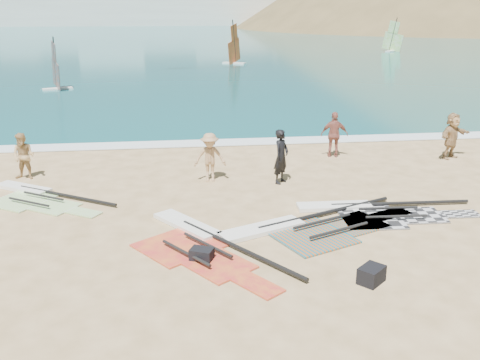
{
  "coord_description": "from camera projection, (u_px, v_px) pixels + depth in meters",
  "views": [
    {
      "loc": [
        -2.5,
        -10.85,
        5.94
      ],
      "look_at": [
        -0.7,
        4.0,
        1.0
      ],
      "focal_mm": 40.0,
      "sensor_mm": 36.0,
      "label": 1
    }
  ],
  "objects": [
    {
      "name": "rig_green",
      "position": [
        35.0,
        197.0,
        17.17
      ],
      "size": [
        4.3,
        3.69,
        0.19
      ],
      "rotation": [
        0.0,
        0.0,
        -0.57
      ],
      "color": "#81CE38",
      "rests_on": "ground"
    },
    {
      "name": "windsurfer_left",
      "position": [
        56.0,
        74.0,
        38.43
      ],
      "size": [
        2.16,
        2.39,
        3.8
      ],
      "rotation": [
        0.0,
        0.0,
        0.39
      ],
      "color": "white",
      "rests_on": "ground"
    },
    {
      "name": "windsurfer_right",
      "position": [
        393.0,
        42.0,
        69.34
      ],
      "size": [
        2.24,
        2.22,
        4.34
      ],
      "rotation": [
        0.0,
        0.0,
        0.73
      ],
      "color": "white",
      "rests_on": "ground"
    },
    {
      "name": "rig_orange",
      "position": [
        307.0,
        227.0,
        14.82
      ],
      "size": [
        5.94,
        3.7,
        0.2
      ],
      "rotation": [
        0.0,
        0.0,
        0.41
      ],
      "color": "#D95715",
      "rests_on": "ground"
    },
    {
      "name": "windsurfer_centre",
      "position": [
        234.0,
        51.0,
        55.0
      ],
      "size": [
        2.47,
        2.6,
        4.48
      ],
      "rotation": [
        0.0,
        0.0,
        -0.54
      ],
      "color": "white",
      "rests_on": "ground"
    },
    {
      "name": "rig_grey",
      "position": [
        373.0,
        211.0,
        15.97
      ],
      "size": [
        5.37,
        2.19,
        0.2
      ],
      "rotation": [
        0.0,
        0.0,
        -0.04
      ],
      "color": "#242426",
      "rests_on": "ground"
    },
    {
      "name": "sea",
      "position": [
        183.0,
        28.0,
        136.81
      ],
      "size": [
        300.0,
        240.0,
        0.06
      ],
      "primitive_type": "cube",
      "color": "#0D555F",
      "rests_on": "ground"
    },
    {
      "name": "beachgoer_back",
      "position": [
        334.0,
        135.0,
        21.54
      ],
      "size": [
        1.15,
        0.64,
        1.85
      ],
      "primitive_type": "imported",
      "rotation": [
        0.0,
        0.0,
        2.96
      ],
      "color": "#985448",
      "rests_on": "ground"
    },
    {
      "name": "far_town",
      "position": [
        125.0,
        9.0,
        150.58
      ],
      "size": [
        160.0,
        8.0,
        12.0
      ],
      "color": "white",
      "rests_on": "ground"
    },
    {
      "name": "beachgoer_mid",
      "position": [
        210.0,
        157.0,
        18.62
      ],
      "size": [
        1.13,
        0.67,
        1.72
      ],
      "primitive_type": "imported",
      "rotation": [
        0.0,
        0.0,
        -0.03
      ],
      "color": "tan",
      "rests_on": "ground"
    },
    {
      "name": "ground",
      "position": [
        291.0,
        273.0,
        12.38
      ],
      "size": [
        300.0,
        300.0,
        0.0
      ],
      "primitive_type": "plane",
      "color": "#D5B07C",
      "rests_on": "ground"
    },
    {
      "name": "gear_bag_near",
      "position": [
        371.0,
        275.0,
        11.92
      ],
      "size": [
        0.73,
        0.72,
        0.38
      ],
      "primitive_type": "cube",
      "rotation": [
        0.0,
        0.0,
        0.73
      ],
      "color": "black",
      "rests_on": "ground"
    },
    {
      "name": "gear_bag_far",
      "position": [
        202.0,
        255.0,
        12.93
      ],
      "size": [
        0.64,
        0.56,
        0.32
      ],
      "primitive_type": "cube",
      "rotation": [
        0.0,
        0.0,
        -0.41
      ],
      "color": "black",
      "rests_on": "ground"
    },
    {
      "name": "beachgoer_right",
      "position": [
        452.0,
        136.0,
        21.36
      ],
      "size": [
        1.77,
        1.31,
        1.86
      ],
      "primitive_type": "imported",
      "rotation": [
        0.0,
        0.0,
        0.5
      ],
      "color": "tan",
      "rests_on": "ground"
    },
    {
      "name": "rig_red",
      "position": [
        199.0,
        242.0,
        13.88
      ],
      "size": [
        4.14,
        5.32,
        0.2
      ],
      "rotation": [
        0.0,
        0.0,
        -0.94
      ],
      "color": "red",
      "rests_on": "ground"
    },
    {
      "name": "beachgoer_left",
      "position": [
        24.0,
        156.0,
        18.83
      ],
      "size": [
        0.93,
        0.8,
        1.66
      ],
      "primitive_type": "imported",
      "rotation": [
        0.0,
        0.0,
        -0.23
      ],
      "color": "tan",
      "rests_on": "ground"
    },
    {
      "name": "person_wetsuit",
      "position": [
        281.0,
        157.0,
        18.37
      ],
      "size": [
        0.79,
        0.82,
        1.89
      ],
      "primitive_type": "imported",
      "rotation": [
        0.0,
        0.0,
        0.88
      ],
      "color": "black",
      "rests_on": "ground"
    },
    {
      "name": "surf_line",
      "position": [
        233.0,
        143.0,
        23.97
      ],
      "size": [
        300.0,
        1.2,
        0.04
      ],
      "primitive_type": "cube",
      "color": "white",
      "rests_on": "ground"
    }
  ]
}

